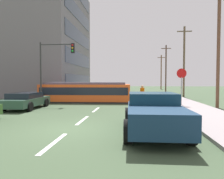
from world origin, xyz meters
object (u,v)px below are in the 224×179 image
(streetcar_tram, at_px, (86,92))
(utility_pole_far, at_px, (166,68))
(stop_sign, at_px, (182,79))
(utility_pole_near, at_px, (218,46))
(parked_sedan_mid, at_px, (26,100))
(utility_pole_mid, at_px, (184,60))
(parked_sedan_far, at_px, (67,93))
(pedestrian_crossing, at_px, (142,94))
(utility_pole_distant, at_px, (161,71))
(traffic_light_mast, at_px, (54,61))
(pickup_truck_parked, at_px, (154,113))
(city_bus, at_px, (107,89))

(streetcar_tram, height_order, utility_pole_far, utility_pole_far)
(stop_sign, height_order, utility_pole_near, utility_pole_near)
(utility_pole_far, bearing_deg, utility_pole_near, -89.37)
(parked_sedan_mid, xyz_separation_m, utility_pole_mid, (14.11, 12.44, 3.94))
(parked_sedan_far, xyz_separation_m, utility_pole_far, (13.63, 16.51, 3.87))
(pedestrian_crossing, xyz_separation_m, utility_pole_distant, (6.00, 33.90, 3.35))
(parked_sedan_mid, bearing_deg, traffic_light_mast, 74.81)
(utility_pole_far, xyz_separation_m, utility_pole_distant, (0.69, 11.83, -0.20))
(utility_pole_mid, bearing_deg, pedestrian_crossing, -121.25)
(utility_pole_far, distance_m, utility_pole_distant, 11.85)
(utility_pole_distant, bearing_deg, utility_pole_near, -90.69)
(utility_pole_far, bearing_deg, utility_pole_mid, -89.01)
(utility_pole_near, bearing_deg, streetcar_tram, 164.53)
(pedestrian_crossing, bearing_deg, utility_pole_near, -14.09)
(utility_pole_distant, bearing_deg, pickup_truck_parked, -97.84)
(streetcar_tram, distance_m, pickup_truck_parked, 12.41)
(streetcar_tram, distance_m, utility_pole_mid, 13.64)
(city_bus, relative_size, pickup_truck_parked, 1.06)
(pickup_truck_parked, distance_m, utility_pole_distant, 44.07)
(pickup_truck_parked, height_order, stop_sign, stop_sign)
(utility_pole_near, bearing_deg, utility_pole_mid, 90.20)
(streetcar_tram, bearing_deg, utility_pole_distant, 70.77)
(city_bus, distance_m, utility_pole_distant, 28.85)
(streetcar_tram, xyz_separation_m, traffic_light_mast, (-2.44, -1.71, 2.81))
(utility_pole_mid, distance_m, utility_pole_far, 12.96)
(parked_sedan_mid, xyz_separation_m, traffic_light_mast, (0.87, 3.22, 3.17))
(utility_pole_near, bearing_deg, stop_sign, 167.48)
(streetcar_tram, relative_size, utility_pole_distant, 1.03)
(pedestrian_crossing, relative_size, utility_pole_distant, 0.20)
(streetcar_tram, relative_size, utility_pole_near, 0.95)
(streetcar_tram, bearing_deg, city_bus, 75.92)
(stop_sign, relative_size, utility_pole_near, 0.33)
(parked_sedan_mid, bearing_deg, utility_pole_mid, 41.39)
(parked_sedan_far, xyz_separation_m, stop_sign, (11.35, -6.40, 1.57))
(city_bus, height_order, pickup_truck_parked, city_bus)
(utility_pole_near, xyz_separation_m, utility_pole_far, (-0.26, 23.47, -0.12))
(parked_sedan_far, distance_m, utility_pole_mid, 14.84)
(parked_sedan_mid, xyz_separation_m, utility_pole_distant, (14.58, 37.23, 3.67))
(parked_sedan_mid, relative_size, utility_pole_near, 0.51)
(streetcar_tram, relative_size, pickup_truck_parked, 1.68)
(pickup_truck_parked, height_order, utility_pole_near, utility_pole_near)
(pedestrian_crossing, xyz_separation_m, utility_pole_mid, (5.53, 9.11, 3.62))
(city_bus, bearing_deg, stop_sign, -48.47)
(pedestrian_crossing, relative_size, utility_pole_mid, 0.19)
(pickup_truck_parked, bearing_deg, utility_pole_mid, 73.57)
(city_bus, bearing_deg, utility_pole_distant, 69.77)
(parked_sedan_far, height_order, stop_sign, stop_sign)
(pickup_truck_parked, height_order, parked_sedan_far, pickup_truck_parked)
(city_bus, distance_m, utility_pole_far, 18.00)
(utility_pole_mid, bearing_deg, parked_sedan_mid, -138.61)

